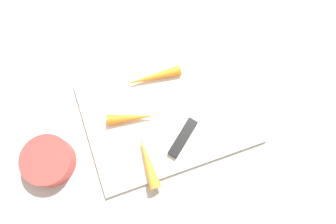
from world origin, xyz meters
TOP-DOWN VIEW (x-y plane):
  - ground_plane at (0.00, 0.00)m, footprint 1.40×1.40m
  - cutting_board at (0.00, 0.00)m, footprint 0.36×0.26m
  - knife at (-0.02, 0.06)m, footprint 0.17×0.14m
  - carrot_longest at (0.01, -0.08)m, footprint 0.13×0.03m
  - carrot_medium at (0.08, 0.09)m, footprint 0.03×0.11m
  - carrot_shortest at (0.08, -0.01)m, footprint 0.11×0.05m
  - small_bowl at (0.27, 0.02)m, footprint 0.11×0.11m

SIDE VIEW (x-z plane):
  - ground_plane at x=0.00m, z-range 0.00..0.00m
  - cutting_board at x=0.00m, z-range 0.00..0.01m
  - knife at x=-0.02m, z-range 0.01..0.02m
  - small_bowl at x=0.27m, z-range 0.00..0.04m
  - carrot_longest at x=0.01m, z-range 0.01..0.03m
  - carrot_shortest at x=0.08m, z-range 0.01..0.04m
  - carrot_medium at x=0.08m, z-range 0.01..0.04m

